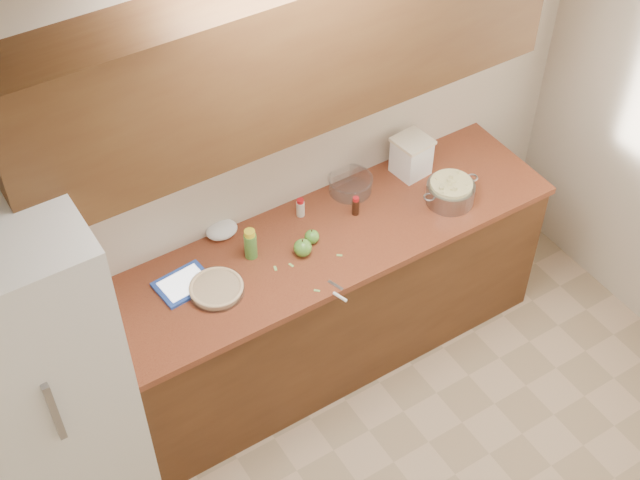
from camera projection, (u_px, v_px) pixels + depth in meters
room_shell at (521, 414)px, 3.27m from camera, size 3.60×3.60×3.60m
counter_run at (311, 304)px, 4.75m from camera, size 2.64×0.68×0.92m
upper_cabinets at (290, 52)px, 3.78m from camera, size 2.60×0.34×0.70m
fridge at (34, 378)px, 3.87m from camera, size 0.70×0.70×1.80m
pie at (216, 289)px, 4.18m from camera, size 0.27×0.27×0.04m
colander at (450, 192)px, 4.60m from camera, size 0.34×0.25×0.13m
flour_canister at (411, 156)px, 4.73m from camera, size 0.20×0.20×0.22m
tablet at (184, 284)px, 4.22m from camera, size 0.28×0.22×0.02m
paring_knife at (339, 295)px, 4.17m from camera, size 0.07×0.16×0.02m
lemon_bottle at (250, 244)px, 4.30m from camera, size 0.06×0.06×0.17m
cinnamon_shaker at (300, 208)px, 4.53m from camera, size 0.04×0.04×0.10m
vanilla_bottle at (356, 206)px, 4.54m from camera, size 0.04×0.04×0.11m
mixing_bowl at (350, 183)px, 4.67m from camera, size 0.24×0.24×0.09m
paper_towel at (222, 230)px, 4.44m from camera, size 0.20×0.18×0.07m
apple_left at (303, 248)px, 4.34m from camera, size 0.09×0.09×0.10m
apple_center at (312, 237)px, 4.40m from camera, size 0.07×0.07×0.09m
peel_a at (275, 268)px, 4.30m from camera, size 0.02×0.03×0.00m
peel_b at (339, 255)px, 4.36m from camera, size 0.03×0.03×0.00m
peel_c at (317, 291)px, 4.20m from camera, size 0.03×0.03×0.00m
peel_d at (291, 265)px, 4.32m from camera, size 0.02×0.03×0.00m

